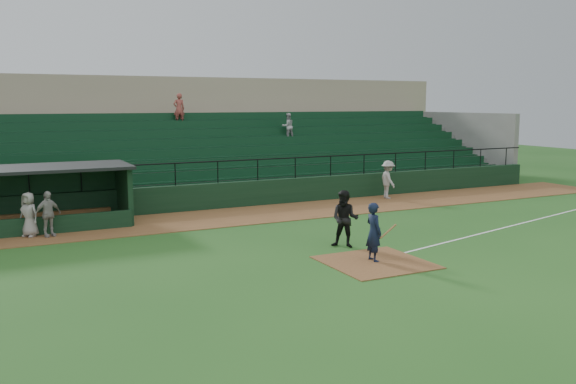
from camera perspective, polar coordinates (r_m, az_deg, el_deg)
name	(u,v)px	position (r m, az deg, el deg)	size (l,w,h in m)	color
ground	(358,255)	(19.72, 6.55, -5.94)	(90.00, 90.00, 0.00)	#22531A
warning_track	(257,214)	(26.61, -2.89, -2.10)	(40.00, 4.00, 0.03)	brown
home_plate_dirt	(375,262)	(18.91, 8.22, -6.55)	(3.00, 3.00, 0.03)	brown
foul_line	(511,226)	(25.70, 20.19, -3.02)	(18.00, 0.09, 0.01)	white
stadium_structure	(196,149)	(34.17, -8.65, 4.02)	(38.00, 13.08, 6.40)	black
dugout	(10,195)	(25.78, -24.67, -0.24)	(8.90, 3.20, 2.42)	black
batter_at_plate	(374,232)	(18.86, 8.06, -3.76)	(1.02, 0.71, 1.84)	#101932
umpire	(345,219)	(20.58, 5.38, -2.54)	(0.94, 0.74, 1.94)	black
runner	(388,180)	(31.15, 9.38, 1.16)	(1.24, 0.71, 1.92)	#9E9894
dugout_player_a	(48,214)	(23.66, -21.63, -1.92)	(0.98, 0.41, 1.67)	#A19D97
dugout_player_b	(29,214)	(23.94, -23.16, -1.95)	(0.79, 0.52, 1.63)	#9A9690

